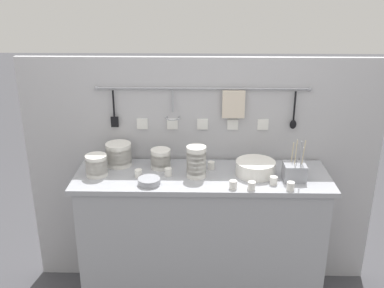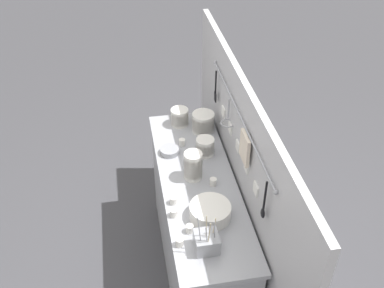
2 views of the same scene
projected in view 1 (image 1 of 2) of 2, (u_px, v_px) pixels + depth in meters
counter at (202, 239)px, 2.96m from camera, size 1.58×0.48×0.94m
back_wall at (202, 174)px, 3.09m from camera, size 2.38×0.11×1.63m
bowl_stack_tall_left at (196, 162)px, 2.73m from camera, size 0.12×0.12×0.20m
bowl_stack_wide_centre at (97, 165)px, 2.76m from camera, size 0.13×0.13×0.13m
bowl_stack_back_corner at (161, 159)px, 2.86m from camera, size 0.13×0.13×0.13m
bowl_stack_nested_right at (119, 154)px, 2.90m from camera, size 0.16×0.16×0.15m
plate_stack at (255, 168)px, 2.78m from camera, size 0.25×0.25×0.09m
steel_mixing_bowl at (149, 181)px, 2.65m from camera, size 0.13×0.13×0.04m
cutlery_caddy at (294, 171)px, 2.71m from camera, size 0.13×0.13×0.27m
cup_edge_far at (233, 185)px, 2.60m from camera, size 0.05×0.05×0.05m
cup_back_right at (168, 172)px, 2.77m from camera, size 0.05×0.05×0.05m
cup_front_left at (211, 165)px, 2.86m from camera, size 0.05×0.05×0.05m
cup_mid_row at (138, 173)px, 2.75m from camera, size 0.05×0.05×0.05m
cup_back_left at (252, 186)px, 2.59m from camera, size 0.05×0.05×0.05m
cup_edge_near at (95, 163)px, 2.89m from camera, size 0.05×0.05×0.05m
cup_by_caddy at (291, 186)px, 2.59m from camera, size 0.05×0.05×0.05m
cup_centre at (274, 181)px, 2.65m from camera, size 0.05×0.05×0.05m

